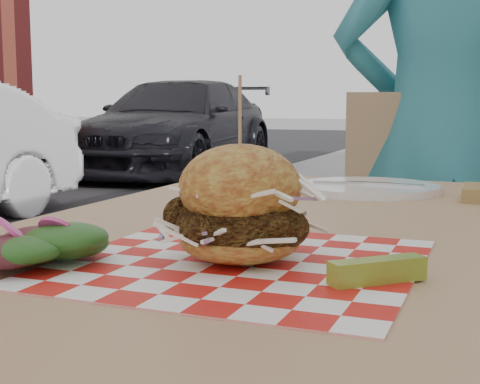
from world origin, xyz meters
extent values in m
imported|color=teal|center=(0.35, 1.01, 0.84)|extent=(0.71, 0.59, 1.68)
imported|color=black|center=(-3.60, 7.10, 0.62)|extent=(2.07, 4.41, 1.25)
cube|color=tan|center=(0.31, -0.16, 0.73)|extent=(0.80, 1.20, 0.04)
cylinder|color=#333338|center=(-0.03, 0.38, 0.35)|extent=(0.05, 0.05, 0.71)
cube|color=tan|center=(0.31, 0.78, 0.45)|extent=(0.52, 0.52, 0.04)
cube|color=tan|center=(0.25, 0.98, 0.70)|extent=(0.42, 0.15, 0.50)
cylinder|color=#333338|center=(0.18, 0.56, 0.21)|extent=(0.03, 0.03, 0.43)
cylinder|color=#333338|center=(0.08, 0.91, 0.21)|extent=(0.03, 0.03, 0.43)
cylinder|color=#333338|center=(0.43, 1.00, 0.21)|extent=(0.03, 0.03, 0.43)
cube|color=red|center=(0.29, -0.41, 0.75)|extent=(0.36, 0.36, 0.00)
ellipsoid|color=gold|center=(0.29, -0.41, 0.77)|extent=(0.12, 0.12, 0.04)
ellipsoid|color=brown|center=(0.29, -0.41, 0.79)|extent=(0.14, 0.13, 0.07)
ellipsoid|color=gold|center=(0.29, -0.41, 0.83)|extent=(0.13, 0.13, 0.09)
cylinder|color=tan|center=(0.29, -0.41, 0.90)|extent=(0.00, 0.00, 0.10)
cube|color=#83A530|center=(0.44, -0.44, 0.76)|extent=(0.08, 0.08, 0.02)
ellipsoid|color=#3F1419|center=(0.13, -0.50, 0.76)|extent=(0.08, 0.08, 0.03)
ellipsoid|color=#184814|center=(0.11, -0.47, 0.76)|extent=(0.08, 0.08, 0.03)
ellipsoid|color=#184814|center=(0.08, -0.48, 0.76)|extent=(0.08, 0.08, 0.03)
ellipsoid|color=#3F1419|center=(0.08, -0.52, 0.76)|extent=(0.08, 0.08, 0.03)
ellipsoid|color=#184814|center=(0.11, -0.53, 0.76)|extent=(0.08, 0.08, 0.03)
cylinder|color=#E33F97|center=(0.12, -0.48, 0.79)|extent=(0.05, 0.05, 0.04)
cylinder|color=white|center=(0.31, 0.21, 0.76)|extent=(0.27, 0.27, 0.01)
cube|color=silver|center=(0.28, 0.21, 0.77)|extent=(0.15, 0.03, 0.00)
cube|color=silver|center=(0.34, 0.21, 0.77)|extent=(0.15, 0.03, 0.00)
camera|label=1|loc=(0.54, -1.05, 0.92)|focal=50.00mm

